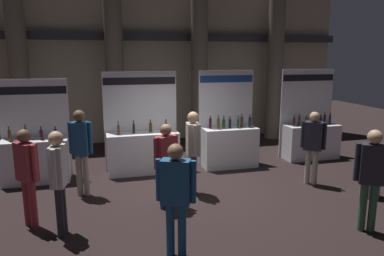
# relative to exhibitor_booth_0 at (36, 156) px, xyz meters

# --- Properties ---
(ground_plane) EXTENTS (26.55, 26.55, 0.00)m
(ground_plane) POSITION_rel_exhibitor_booth_0_xyz_m (3.36, -1.59, -0.61)
(ground_plane) COLOR black
(hall_colonnade) EXTENTS (13.27, 1.26, 6.37)m
(hall_colonnade) POSITION_rel_exhibitor_booth_0_xyz_m (3.36, 3.45, 2.48)
(hall_colonnade) COLOR tan
(hall_colonnade) RESTS_ON ground_plane
(exhibitor_booth_0) EXTENTS (1.54, 0.70, 2.37)m
(exhibitor_booth_0) POSITION_rel_exhibitor_booth_0_xyz_m (0.00, 0.00, 0.00)
(exhibitor_booth_0) COLOR white
(exhibitor_booth_0) RESTS_ON ground_plane
(exhibitor_booth_1) EXTENTS (1.85, 0.66, 2.51)m
(exhibitor_booth_1) POSITION_rel_exhibitor_booth_0_xyz_m (2.49, 0.07, 0.02)
(exhibitor_booth_1) COLOR white
(exhibitor_booth_1) RESTS_ON ground_plane
(exhibitor_booth_2) EXTENTS (1.50, 0.66, 2.52)m
(exhibitor_booth_2) POSITION_rel_exhibitor_booth_0_xyz_m (4.77, 0.01, 0.03)
(exhibitor_booth_2) COLOR white
(exhibitor_booth_2) RESTS_ON ground_plane
(exhibitor_booth_3) EXTENTS (1.63, 0.66, 2.52)m
(exhibitor_booth_3) POSITION_rel_exhibitor_booth_0_xyz_m (7.29, 0.16, 0.00)
(exhibitor_booth_3) COLOR white
(exhibitor_booth_3) RESTS_ON ground_plane
(trash_bin) EXTENTS (0.38, 0.38, 0.60)m
(trash_bin) POSITION_rel_exhibitor_booth_0_xyz_m (6.89, -2.75, -0.31)
(trash_bin) COLOR slate
(trash_bin) RESTS_ON ground_plane
(visitor_0) EXTENTS (0.51, 0.38, 1.65)m
(visitor_0) POSITION_rel_exhibitor_booth_0_xyz_m (2.67, -2.22, 0.37)
(visitor_0) COLOR navy
(visitor_0) RESTS_ON ground_plane
(visitor_1) EXTENTS (0.48, 0.32, 1.82)m
(visitor_1) POSITION_rel_exhibitor_booth_0_xyz_m (1.08, -1.16, 0.48)
(visitor_1) COLOR #ADA393
(visitor_1) RESTS_ON ground_plane
(visitor_2) EXTENTS (0.46, 0.44, 1.68)m
(visitor_2) POSITION_rel_exhibitor_booth_0_xyz_m (6.11, -1.77, 0.40)
(visitor_2) COLOR #ADA393
(visitor_2) RESTS_ON ground_plane
(visitor_3) EXTENTS (0.54, 0.37, 1.71)m
(visitor_3) POSITION_rel_exhibitor_booth_0_xyz_m (2.49, -3.96, 0.41)
(visitor_3) COLOR navy
(visitor_3) RESTS_ON ground_plane
(visitor_4) EXTENTS (0.42, 0.46, 1.72)m
(visitor_4) POSITION_rel_exhibitor_booth_0_xyz_m (0.26, -2.40, 0.41)
(visitor_4) COLOR maroon
(visitor_4) RESTS_ON ground_plane
(visitor_5) EXTENTS (0.26, 0.50, 1.75)m
(visitor_5) POSITION_rel_exhibitor_booth_0_xyz_m (0.81, -2.87, 0.42)
(visitor_5) COLOR #23232D
(visitor_5) RESTS_ON ground_plane
(visitor_6) EXTENTS (0.28, 0.51, 1.78)m
(visitor_6) POSITION_rel_exhibitor_booth_0_xyz_m (3.34, -1.66, 0.45)
(visitor_6) COLOR navy
(visitor_6) RESTS_ON ground_plane
(visitor_7) EXTENTS (0.48, 0.37, 1.74)m
(visitor_7) POSITION_rel_exhibitor_booth_0_xyz_m (5.74, -4.00, 0.43)
(visitor_7) COLOR #33563D
(visitor_7) RESTS_ON ground_plane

